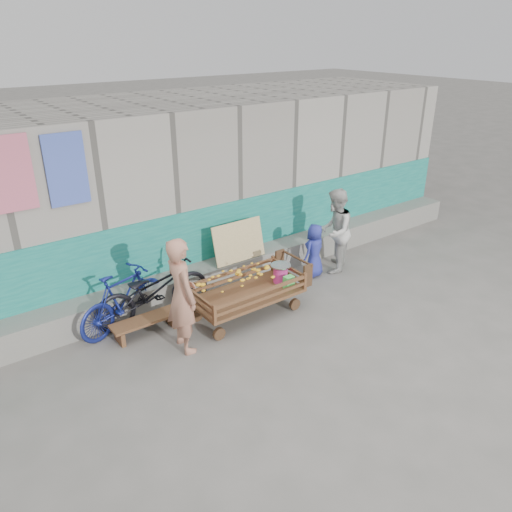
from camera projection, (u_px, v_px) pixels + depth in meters
ground at (310, 346)px, 7.17m from camera, size 80.00×80.00×0.00m
building_wall at (171, 183)px, 9.53m from camera, size 12.00×3.50×3.00m
banana_cart at (245, 285)px, 7.69m from camera, size 1.90×0.87×0.81m
bench at (146, 323)px, 7.38m from camera, size 1.04×0.31×0.26m
vendor_man at (182, 295)px, 6.79m from camera, size 0.44×0.64×1.69m
woman at (335, 231)px, 9.12m from camera, size 0.97×0.93×1.57m
child at (314, 251)px, 9.01m from camera, size 0.55×0.42×1.00m
bicycle_dark at (153, 291)px, 7.64m from camera, size 1.89×0.66×0.99m
bicycle_blue at (123, 299)px, 7.43m from camera, size 1.64×0.92×0.95m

